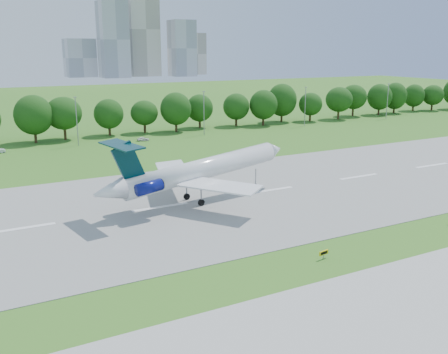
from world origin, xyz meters
TOP-DOWN VIEW (x-y plane):
  - ground at (0.00, 0.00)m, footprint 600.00×600.00m
  - runway at (0.00, 25.00)m, footprint 400.00×45.00m
  - tree_line at (0.00, 92.00)m, footprint 288.40×8.40m
  - light_poles at (-2.50, 82.00)m, footprint 175.90×0.25m
  - skyline at (100.16, 390.61)m, footprint 127.00×52.00m
  - airliner at (-14.39, 24.70)m, footprint 35.25×25.30m
  - taxi_sign_left at (-10.22, -1.94)m, footprint 1.42×0.39m
  - service_vehicle_b at (-3.49, 80.76)m, footprint 3.27×1.64m

SIDE VIEW (x-z plane):
  - ground at x=0.00m, z-range 0.00..0.00m
  - runway at x=0.00m, z-range 0.00..0.08m
  - service_vehicle_b at x=-3.49m, z-range 0.00..1.07m
  - taxi_sign_left at x=-10.22m, z-range 0.24..1.23m
  - airliner at x=-14.39m, z-range -0.31..10.81m
  - tree_line at x=0.00m, z-range 0.99..11.39m
  - light_poles at x=-2.50m, z-range 0.24..12.43m
  - skyline at x=100.16m, z-range -9.54..70.46m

